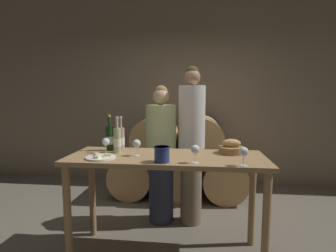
{
  "coord_description": "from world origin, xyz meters",
  "views": [
    {
      "loc": [
        0.27,
        -2.25,
        1.46
      ],
      "look_at": [
        0.0,
        0.13,
        1.18
      ],
      "focal_mm": 28.0,
      "sensor_mm": 36.0,
      "label": 1
    }
  ],
  "objects_px": {
    "cheese_plate": "(101,157)",
    "wine_glass_center": "(195,150)",
    "blue_crock": "(162,154)",
    "wine_glass_far_left": "(106,142)",
    "wine_bottle_white": "(117,140)",
    "wine_bottle_rose": "(121,139)",
    "wine_bottle_red": "(110,138)",
    "wine_glass_left": "(137,144)",
    "person_left": "(161,154)",
    "bread_basket": "(231,148)",
    "person_right": "(191,144)",
    "tasting_table": "(166,171)",
    "wine_glass_right": "(244,152)"
  },
  "relations": [
    {
      "from": "tasting_table",
      "to": "wine_bottle_white",
      "type": "height_order",
      "value": "wine_bottle_white"
    },
    {
      "from": "wine_bottle_white",
      "to": "wine_bottle_rose",
      "type": "xyz_separation_m",
      "value": [
        0.0,
        0.11,
        -0.0
      ]
    },
    {
      "from": "wine_bottle_white",
      "to": "blue_crock",
      "type": "xyz_separation_m",
      "value": [
        0.46,
        -0.3,
        -0.05
      ]
    },
    {
      "from": "person_right",
      "to": "blue_crock",
      "type": "xyz_separation_m",
      "value": [
        -0.22,
        -0.88,
        0.08
      ]
    },
    {
      "from": "cheese_plate",
      "to": "wine_glass_left",
      "type": "xyz_separation_m",
      "value": [
        0.29,
        0.12,
        0.1
      ]
    },
    {
      "from": "person_right",
      "to": "wine_glass_far_left",
      "type": "xyz_separation_m",
      "value": [
        -0.77,
        -0.64,
        0.12
      ]
    },
    {
      "from": "wine_bottle_white",
      "to": "cheese_plate",
      "type": "height_order",
      "value": "wine_bottle_white"
    },
    {
      "from": "person_left",
      "to": "wine_bottle_rose",
      "type": "bearing_deg",
      "value": -124.51
    },
    {
      "from": "wine_glass_center",
      "to": "wine_glass_far_left",
      "type": "bearing_deg",
      "value": 162.99
    },
    {
      "from": "person_left",
      "to": "wine_bottle_white",
      "type": "xyz_separation_m",
      "value": [
        -0.33,
        -0.58,
        0.26
      ]
    },
    {
      "from": "blue_crock",
      "to": "wine_bottle_red",
      "type": "bearing_deg",
      "value": 144.95
    },
    {
      "from": "person_left",
      "to": "wine_glass_far_left",
      "type": "xyz_separation_m",
      "value": [
        -0.42,
        -0.64,
        0.24
      ]
    },
    {
      "from": "wine_glass_center",
      "to": "wine_glass_right",
      "type": "relative_size",
      "value": 1.0
    },
    {
      "from": "tasting_table",
      "to": "person_left",
      "type": "xyz_separation_m",
      "value": [
        -0.14,
        0.66,
        -0.0
      ]
    },
    {
      "from": "person_right",
      "to": "wine_bottle_rose",
      "type": "relative_size",
      "value": 5.37
    },
    {
      "from": "wine_glass_far_left",
      "to": "wine_bottle_red",
      "type": "bearing_deg",
      "value": 95.21
    },
    {
      "from": "wine_bottle_rose",
      "to": "blue_crock",
      "type": "height_order",
      "value": "wine_bottle_rose"
    },
    {
      "from": "person_right",
      "to": "wine_glass_far_left",
      "type": "height_order",
      "value": "person_right"
    },
    {
      "from": "wine_bottle_rose",
      "to": "wine_glass_center",
      "type": "height_order",
      "value": "wine_bottle_rose"
    },
    {
      "from": "wine_bottle_rose",
      "to": "cheese_plate",
      "type": "bearing_deg",
      "value": -103.49
    },
    {
      "from": "wine_bottle_red",
      "to": "wine_glass_right",
      "type": "relative_size",
      "value": 2.38
    },
    {
      "from": "blue_crock",
      "to": "wine_bottle_rose",
      "type": "bearing_deg",
      "value": 138.1
    },
    {
      "from": "wine_bottle_rose",
      "to": "person_right",
      "type": "bearing_deg",
      "value": 35.26
    },
    {
      "from": "person_left",
      "to": "wine_glass_center",
      "type": "bearing_deg",
      "value": -66.01
    },
    {
      "from": "wine_bottle_white",
      "to": "wine_glass_far_left",
      "type": "height_order",
      "value": "wine_bottle_white"
    },
    {
      "from": "wine_glass_far_left",
      "to": "person_left",
      "type": "bearing_deg",
      "value": 56.45
    },
    {
      "from": "wine_bottle_rose",
      "to": "blue_crock",
      "type": "bearing_deg",
      "value": -41.9
    },
    {
      "from": "tasting_table",
      "to": "wine_bottle_white",
      "type": "relative_size",
      "value": 5.12
    },
    {
      "from": "wine_bottle_rose",
      "to": "wine_bottle_white",
      "type": "bearing_deg",
      "value": -91.78
    },
    {
      "from": "blue_crock",
      "to": "cheese_plate",
      "type": "distance_m",
      "value": 0.54
    },
    {
      "from": "blue_crock",
      "to": "wine_glass_far_left",
      "type": "height_order",
      "value": "wine_glass_far_left"
    },
    {
      "from": "blue_crock",
      "to": "wine_glass_left",
      "type": "bearing_deg",
      "value": 141.82
    },
    {
      "from": "cheese_plate",
      "to": "wine_glass_center",
      "type": "distance_m",
      "value": 0.81
    },
    {
      "from": "person_left",
      "to": "bread_basket",
      "type": "xyz_separation_m",
      "value": [
        0.72,
        -0.49,
        0.19
      ]
    },
    {
      "from": "wine_bottle_rose",
      "to": "bread_basket",
      "type": "bearing_deg",
      "value": -0.98
    },
    {
      "from": "wine_bottle_rose",
      "to": "wine_glass_far_left",
      "type": "height_order",
      "value": "wine_bottle_rose"
    },
    {
      "from": "person_right",
      "to": "wine_glass_left",
      "type": "distance_m",
      "value": 0.84
    },
    {
      "from": "blue_crock",
      "to": "wine_glass_right",
      "type": "height_order",
      "value": "wine_glass_right"
    },
    {
      "from": "wine_bottle_red",
      "to": "blue_crock",
      "type": "height_order",
      "value": "wine_bottle_red"
    },
    {
      "from": "wine_glass_left",
      "to": "wine_glass_right",
      "type": "height_order",
      "value": "same"
    },
    {
      "from": "wine_bottle_white",
      "to": "bread_basket",
      "type": "xyz_separation_m",
      "value": [
        1.05,
        0.09,
        -0.07
      ]
    },
    {
      "from": "person_left",
      "to": "cheese_plate",
      "type": "bearing_deg",
      "value": -116.68
    },
    {
      "from": "person_left",
      "to": "wine_glass_center",
      "type": "height_order",
      "value": "person_left"
    },
    {
      "from": "wine_bottle_red",
      "to": "cheese_plate",
      "type": "xyz_separation_m",
      "value": [
        0.03,
        -0.32,
        -0.11
      ]
    },
    {
      "from": "tasting_table",
      "to": "bread_basket",
      "type": "relative_size",
      "value": 7.59
    },
    {
      "from": "wine_bottle_red",
      "to": "wine_glass_left",
      "type": "xyz_separation_m",
      "value": [
        0.31,
        -0.2,
        -0.02
      ]
    },
    {
      "from": "person_right",
      "to": "wine_glass_right",
      "type": "xyz_separation_m",
      "value": [
        0.41,
        -0.93,
        0.12
      ]
    },
    {
      "from": "tasting_table",
      "to": "wine_bottle_white",
      "type": "distance_m",
      "value": 0.54
    },
    {
      "from": "cheese_plate",
      "to": "wine_glass_far_left",
      "type": "xyz_separation_m",
      "value": [
        -0.01,
        0.17,
        0.1
      ]
    },
    {
      "from": "person_right",
      "to": "cheese_plate",
      "type": "bearing_deg",
      "value": -132.89
    }
  ]
}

